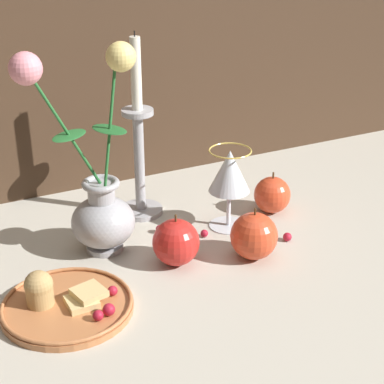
# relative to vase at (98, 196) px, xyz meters

# --- Properties ---
(ground_plane) EXTENTS (2.40, 2.40, 0.00)m
(ground_plane) POSITION_rel_vase_xyz_m (0.12, -0.06, -0.11)
(ground_plane) COLOR #B7B2A3
(ground_plane) RESTS_ON ground
(vase) EXTENTS (0.19, 0.11, 0.37)m
(vase) POSITION_rel_vase_xyz_m (0.00, 0.00, 0.00)
(vase) COLOR #A3A3A8
(vase) RESTS_ON ground_plane
(plate_with_pastries) EXTENTS (0.20, 0.20, 0.07)m
(plate_with_pastries) POSITION_rel_vase_xyz_m (-0.11, -0.15, -0.09)
(plate_with_pastries) COLOR #B77042
(plate_with_pastries) RESTS_ON ground_plane
(wine_glass) EXTENTS (0.08, 0.08, 0.15)m
(wine_glass) POSITION_rel_vase_xyz_m (0.25, -0.02, 0.00)
(wine_glass) COLOR silver
(wine_glass) RESTS_ON ground_plane
(candlestick) EXTENTS (0.08, 0.08, 0.36)m
(candlestick) POSITION_rel_vase_xyz_m (0.12, 0.11, 0.02)
(candlestick) COLOR #A3A3A8
(candlestick) RESTS_ON ground_plane
(apple_beside_vase) EXTENTS (0.07, 0.07, 0.08)m
(apple_beside_vase) POSITION_rel_vase_xyz_m (0.35, -0.00, -0.07)
(apple_beside_vase) COLOR #D14223
(apple_beside_vase) RESTS_ON ground_plane
(apple_near_glass) EXTENTS (0.08, 0.08, 0.09)m
(apple_near_glass) POSITION_rel_vase_xyz_m (0.10, -0.10, -0.07)
(apple_near_glass) COLOR red
(apple_near_glass) RESTS_ON ground_plane
(apple_at_table_edge) EXTENTS (0.08, 0.08, 0.09)m
(apple_at_table_edge) POSITION_rel_vase_xyz_m (0.23, -0.14, -0.07)
(apple_at_table_edge) COLOR #D14223
(apple_at_table_edge) RESTS_ON ground_plane
(berry_near_plate) EXTENTS (0.02, 0.02, 0.02)m
(berry_near_plate) POSITION_rel_vase_xyz_m (0.31, -0.12, -0.10)
(berry_near_plate) COLOR #AD192D
(berry_near_plate) RESTS_ON ground_plane
(berry_front_center) EXTENTS (0.02, 0.02, 0.02)m
(berry_front_center) POSITION_rel_vase_xyz_m (0.12, 0.01, -0.10)
(berry_front_center) COLOR #AD192D
(berry_front_center) RESTS_ON ground_plane
(berry_by_glass_stem) EXTENTS (0.01, 0.01, 0.01)m
(berry_by_glass_stem) POSITION_rel_vase_xyz_m (0.18, -0.04, -0.10)
(berry_by_glass_stem) COLOR #AD192D
(berry_by_glass_stem) RESTS_ON ground_plane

